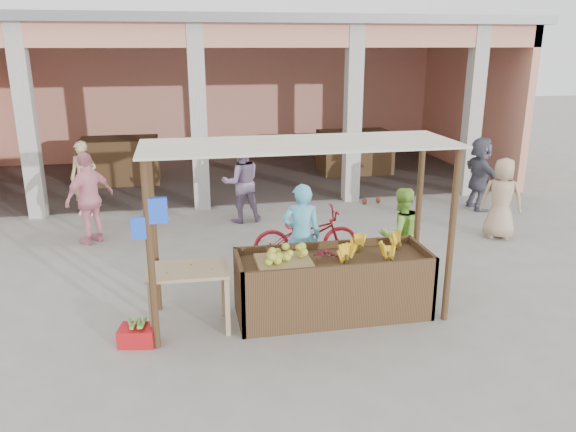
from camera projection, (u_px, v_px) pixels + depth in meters
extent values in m
plane|color=gray|center=(297.00, 317.00, 7.67)|extent=(60.00, 60.00, 0.00)
cube|color=#DE8774|center=(223.00, 96.00, 17.78)|extent=(14.00, 0.20, 4.00)
cube|color=#DE8774|center=(468.00, 100.00, 16.33)|extent=(0.20, 6.00, 4.00)
cube|color=#DE8774|center=(242.00, 35.00, 11.87)|extent=(14.00, 0.30, 0.50)
cube|color=slate|center=(229.00, 23.00, 14.44)|extent=(14.40, 6.40, 0.20)
cube|color=beige|center=(27.00, 124.00, 11.56)|extent=(0.35, 0.35, 4.00)
cube|color=beige|center=(198.00, 120.00, 12.20)|extent=(0.35, 0.35, 4.00)
cube|color=beige|center=(353.00, 116.00, 12.85)|extent=(0.35, 0.35, 4.00)
cube|color=beige|center=(473.00, 113.00, 13.40)|extent=(0.35, 0.35, 4.00)
cube|color=#523A20|center=(120.00, 161.00, 14.92)|extent=(2.00, 1.20, 1.20)
cube|color=#523A20|center=(355.00, 152.00, 16.12)|extent=(2.00, 1.20, 1.20)
cube|color=#523A20|center=(333.00, 287.00, 7.65)|extent=(2.60, 0.95, 0.80)
cylinder|color=#523A20|center=(151.00, 258.00, 6.57)|extent=(0.09, 0.09, 2.35)
cylinder|color=#523A20|center=(451.00, 237.00, 7.27)|extent=(0.09, 0.09, 2.35)
cylinder|color=#523A20|center=(154.00, 230.00, 7.55)|extent=(0.09, 0.09, 2.35)
cylinder|color=#523A20|center=(418.00, 214.00, 8.25)|extent=(0.09, 0.09, 2.35)
cube|color=beige|center=(300.00, 144.00, 7.06)|extent=(4.00, 1.35, 0.03)
cube|color=blue|center=(158.00, 210.00, 6.42)|extent=(0.22, 0.08, 0.30)
cube|color=blue|center=(139.00, 228.00, 6.44)|extent=(0.18, 0.07, 0.26)
cube|color=#947A4C|center=(284.00, 262.00, 7.37)|extent=(0.72, 0.62, 0.06)
ellipsoid|color=gold|center=(284.00, 255.00, 7.34)|extent=(0.61, 0.53, 0.13)
ellipsoid|color=maroon|center=(325.00, 255.00, 7.53)|extent=(0.39, 0.32, 0.12)
cube|color=tan|center=(188.00, 270.00, 7.14)|extent=(1.05, 0.72, 0.04)
cube|color=tan|center=(152.00, 314.00, 6.90)|extent=(0.06, 0.06, 0.80)
cube|color=tan|center=(227.00, 307.00, 7.07)|extent=(0.06, 0.06, 0.80)
cube|color=tan|center=(153.00, 294.00, 7.45)|extent=(0.06, 0.06, 0.80)
cube|color=tan|center=(223.00, 288.00, 7.62)|extent=(0.06, 0.06, 0.80)
cube|color=red|center=(138.00, 335.00, 6.95)|extent=(0.50, 0.40, 0.23)
ellipsoid|color=maroon|center=(365.00, 192.00, 12.96)|extent=(0.44, 0.44, 0.60)
ellipsoid|color=maroon|center=(379.00, 191.00, 13.07)|extent=(0.44, 0.44, 0.60)
imported|color=#5DC7EE|center=(302.00, 232.00, 8.43)|extent=(0.73, 0.60, 1.72)
imported|color=#96D449|center=(400.00, 232.00, 8.72)|extent=(0.80, 0.52, 1.56)
imported|color=maroon|center=(306.00, 235.00, 9.48)|extent=(0.71, 1.90, 0.98)
imported|color=pink|center=(89.00, 195.00, 10.30)|extent=(1.17, 1.16, 1.83)
imported|color=tan|center=(502.00, 194.00, 10.58)|extent=(0.99, 0.89, 1.72)
imported|color=#545462|center=(480.00, 172.00, 12.45)|extent=(0.67, 1.60, 1.72)
imported|color=tan|center=(84.00, 177.00, 12.04)|extent=(0.73, 0.62, 1.68)
imported|color=slate|center=(241.00, 179.00, 11.56)|extent=(0.94, 0.61, 1.84)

